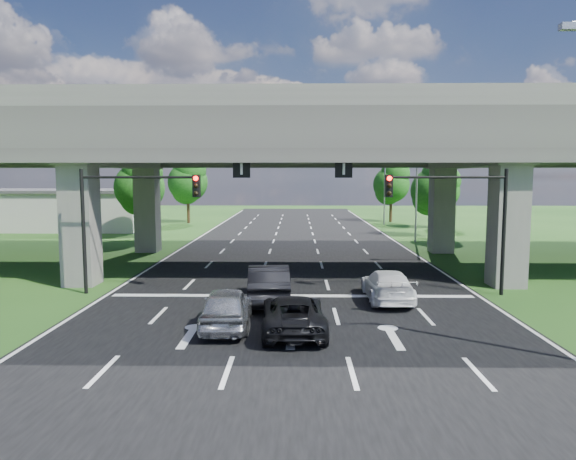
{
  "coord_description": "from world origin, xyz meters",
  "views": [
    {
      "loc": [
        0.19,
        -20.23,
        5.63
      ],
      "look_at": [
        -0.27,
        7.62,
        2.73
      ],
      "focal_mm": 32.0,
      "sensor_mm": 36.0,
      "label": 1
    }
  ],
  "objects_px": {
    "signal_right": "(459,208)",
    "car_trailing": "(293,314)",
    "car_silver": "(227,307)",
    "car_white": "(387,285)",
    "streetlight_far": "(412,174)",
    "car_dark": "(269,283)",
    "streetlight_beyond": "(381,175)",
    "signal_left": "(128,207)"
  },
  "relations": [
    {
      "from": "signal_right",
      "to": "car_white",
      "type": "distance_m",
      "value": 5.08
    },
    {
      "from": "streetlight_beyond",
      "to": "car_silver",
      "type": "distance_m",
      "value": 43.73
    },
    {
      "from": "streetlight_beyond",
      "to": "car_silver",
      "type": "bearing_deg",
      "value": -106.73
    },
    {
      "from": "car_silver",
      "to": "streetlight_beyond",
      "type": "bearing_deg",
      "value": -109.11
    },
    {
      "from": "car_silver",
      "to": "car_white",
      "type": "bearing_deg",
      "value": -149.88
    },
    {
      "from": "signal_right",
      "to": "car_dark",
      "type": "relative_size",
      "value": 1.18
    },
    {
      "from": "car_silver",
      "to": "car_trailing",
      "type": "distance_m",
      "value": 2.55
    },
    {
      "from": "car_silver",
      "to": "car_dark",
      "type": "height_order",
      "value": "car_dark"
    },
    {
      "from": "car_silver",
      "to": "car_white",
      "type": "xyz_separation_m",
      "value": [
        6.73,
        4.29,
        -0.07
      ]
    },
    {
      "from": "signal_right",
      "to": "car_dark",
      "type": "height_order",
      "value": "signal_right"
    },
    {
      "from": "signal_right",
      "to": "car_trailing",
      "type": "xyz_separation_m",
      "value": [
        -7.73,
        -6.06,
        -3.49
      ]
    },
    {
      "from": "signal_right",
      "to": "streetlight_beyond",
      "type": "xyz_separation_m",
      "value": [
        2.27,
        36.06,
        1.66
      ]
    },
    {
      "from": "car_trailing",
      "to": "streetlight_far",
      "type": "bearing_deg",
      "value": -113.28
    },
    {
      "from": "car_silver",
      "to": "signal_left",
      "type": "bearing_deg",
      "value": -48.03
    },
    {
      "from": "car_dark",
      "to": "streetlight_far",
      "type": "bearing_deg",
      "value": -120.9
    },
    {
      "from": "signal_left",
      "to": "car_trailing",
      "type": "distance_m",
      "value": 10.57
    },
    {
      "from": "streetlight_far",
      "to": "car_dark",
      "type": "distance_m",
      "value": 24.85
    },
    {
      "from": "signal_left",
      "to": "car_white",
      "type": "height_order",
      "value": "signal_left"
    },
    {
      "from": "signal_right",
      "to": "signal_left",
      "type": "distance_m",
      "value": 15.65
    },
    {
      "from": "signal_right",
      "to": "car_dark",
      "type": "bearing_deg",
      "value": -169.82
    },
    {
      "from": "streetlight_far",
      "to": "streetlight_beyond",
      "type": "xyz_separation_m",
      "value": [
        0.0,
        16.0,
        0.0
      ]
    },
    {
      "from": "car_silver",
      "to": "car_dark",
      "type": "relative_size",
      "value": 0.88
    },
    {
      "from": "car_white",
      "to": "signal_right",
      "type": "bearing_deg",
      "value": -160.25
    },
    {
      "from": "signal_right",
      "to": "streetlight_far",
      "type": "height_order",
      "value": "streetlight_far"
    },
    {
      "from": "signal_right",
      "to": "signal_left",
      "type": "height_order",
      "value": "same"
    },
    {
      "from": "streetlight_far",
      "to": "car_silver",
      "type": "relative_size",
      "value": 2.24
    },
    {
      "from": "car_white",
      "to": "car_trailing",
      "type": "xyz_separation_m",
      "value": [
        -4.24,
        -4.81,
        -0.03
      ]
    },
    {
      "from": "car_white",
      "to": "streetlight_beyond",
      "type": "bearing_deg",
      "value": -98.76
    },
    {
      "from": "car_trailing",
      "to": "signal_right",
      "type": "bearing_deg",
      "value": -144.22
    },
    {
      "from": "signal_right",
      "to": "car_white",
      "type": "xyz_separation_m",
      "value": [
        -3.5,
        -1.25,
        -3.47
      ]
    },
    {
      "from": "streetlight_beyond",
      "to": "car_trailing",
      "type": "relative_size",
      "value": 2.1
    },
    {
      "from": "signal_right",
      "to": "car_trailing",
      "type": "height_order",
      "value": "signal_right"
    },
    {
      "from": "signal_right",
      "to": "car_silver",
      "type": "distance_m",
      "value": 12.12
    },
    {
      "from": "signal_left",
      "to": "streetlight_beyond",
      "type": "relative_size",
      "value": 0.6
    },
    {
      "from": "car_white",
      "to": "car_trailing",
      "type": "distance_m",
      "value": 6.41
    },
    {
      "from": "car_white",
      "to": "streetlight_far",
      "type": "bearing_deg",
      "value": -105.12
    },
    {
      "from": "streetlight_far",
      "to": "car_white",
      "type": "distance_m",
      "value": 22.67
    },
    {
      "from": "streetlight_beyond",
      "to": "car_dark",
      "type": "distance_m",
      "value": 39.58
    },
    {
      "from": "streetlight_far",
      "to": "streetlight_beyond",
      "type": "relative_size",
      "value": 1.0
    },
    {
      "from": "car_silver",
      "to": "car_dark",
      "type": "xyz_separation_m",
      "value": [
        1.36,
        3.95,
        0.08
      ]
    },
    {
      "from": "streetlight_beyond",
      "to": "car_trailing",
      "type": "distance_m",
      "value": 43.6
    },
    {
      "from": "streetlight_beyond",
      "to": "car_dark",
      "type": "xyz_separation_m",
      "value": [
        -11.14,
        -37.65,
        -4.98
      ]
    }
  ]
}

